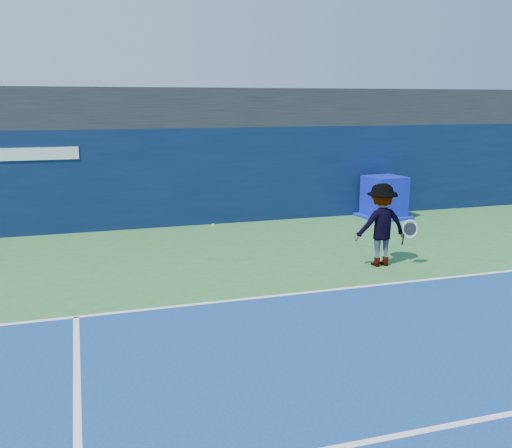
# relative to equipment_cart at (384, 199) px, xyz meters

# --- Properties ---
(ground) EXTENTS (80.00, 80.00, 0.00)m
(ground) POSITION_rel_equipment_cart_xyz_m (-4.82, -9.33, -0.63)
(ground) COLOR #337136
(ground) RESTS_ON ground
(baseline) EXTENTS (24.00, 0.10, 0.01)m
(baseline) POSITION_rel_equipment_cart_xyz_m (-4.82, -6.33, -0.62)
(baseline) COLOR white
(baseline) RESTS_ON ground
(service_line) EXTENTS (24.00, 0.10, 0.01)m
(service_line) POSITION_rel_equipment_cart_xyz_m (-4.82, -11.33, -0.62)
(service_line) COLOR white
(service_line) RESTS_ON ground
(stadium_band) EXTENTS (36.00, 3.00, 1.20)m
(stadium_band) POSITION_rel_equipment_cart_xyz_m (-4.82, 2.17, 2.97)
(stadium_band) COLOR black
(stadium_band) RESTS_ON back_wall_assembly
(back_wall_assembly) EXTENTS (36.00, 1.03, 3.00)m
(back_wall_assembly) POSITION_rel_equipment_cart_xyz_m (-4.83, 1.17, 0.87)
(back_wall_assembly) COLOR #0A1838
(back_wall_assembly) RESTS_ON ground
(equipment_cart) EXTENTS (1.59, 1.59, 1.38)m
(equipment_cart) POSITION_rel_equipment_cart_xyz_m (0.00, 0.00, 0.00)
(equipment_cart) COLOR #0D12B7
(equipment_cart) RESTS_ON ground
(tennis_player) EXTENTS (1.40, 0.77, 1.94)m
(tennis_player) POSITION_rel_equipment_cart_xyz_m (-2.95, -4.98, 0.34)
(tennis_player) COLOR white
(tennis_player) RESTS_ON ground
(tennis_ball) EXTENTS (0.07, 0.07, 0.07)m
(tennis_ball) POSITION_rel_equipment_cart_xyz_m (-6.76, -4.09, 0.40)
(tennis_ball) COLOR #C5F31B
(tennis_ball) RESTS_ON ground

